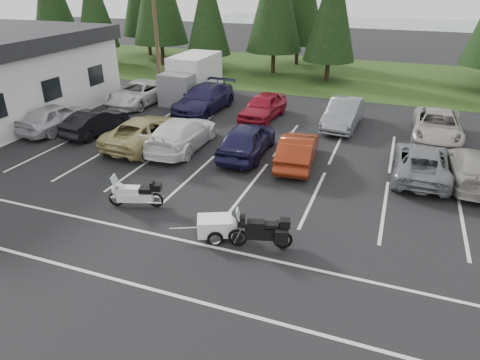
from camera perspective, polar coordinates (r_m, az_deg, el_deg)
name	(u,v)px	position (r m, az deg, el deg)	size (l,w,h in m)	color
ground	(229,196)	(17.16, -1.44, -2.10)	(120.00, 120.00, 0.00)	black
grass_strip	(331,75)	(39.29, 12.07, 13.58)	(80.00, 16.00, 0.01)	#223A12
lake_water	(395,34)	(69.52, 19.98, 17.87)	(70.00, 50.00, 0.02)	slate
utility_pole	(156,29)	(30.59, -11.15, 19.19)	(1.60, 0.26, 9.00)	#473321
box_truck	(189,78)	(30.59, -6.83, 13.30)	(2.40, 5.60, 2.90)	silver
stall_markings	(246,176)	(18.83, 0.82, 0.60)	(32.00, 16.00, 0.01)	silver
conifer_1	(93,4)	(44.90, -18.96, 21.29)	(3.96, 3.96, 9.22)	#332316
conifer_3	(207,9)	(39.06, -4.36, 21.80)	(3.87, 3.87, 9.02)	#332316
conifer_5	(333,7)	(36.16, 12.27, 21.58)	(4.14, 4.14, 9.63)	#332316
car_near_0	(57,117)	(26.27, -23.26, 7.73)	(1.83, 4.55, 1.55)	silver
car_near_1	(95,122)	(24.96, -18.74, 7.34)	(1.42, 4.08, 1.34)	black
car_near_2	(147,131)	(22.50, -12.30, 6.37)	(2.49, 5.41, 1.50)	tan
car_near_3	(182,133)	(21.80, -7.68, 6.17)	(2.16, 5.32, 1.54)	white
car_near_4	(247,139)	(20.72, 0.98, 5.44)	(1.91, 4.74, 1.62)	#1A183D
car_near_5	(298,150)	(19.88, 7.73, 4.01)	(1.52, 4.36, 1.44)	maroon
car_near_6	(422,162)	(20.08, 23.05, 2.20)	(2.26, 4.90, 1.36)	slate
car_near_7	(474,168)	(20.40, 28.71, 1.47)	(1.99, 4.89, 1.42)	#9D9990
car_far_0	(138,93)	(30.09, -13.39, 11.20)	(2.49, 5.40, 1.50)	white
car_far_1	(204,99)	(27.73, -4.84, 10.73)	(2.31, 5.67, 1.65)	#1C193E
car_far_2	(263,106)	(26.27, 3.10, 9.79)	(1.81, 4.49, 1.53)	maroon
car_far_3	(344,113)	(25.46, 13.67, 8.62)	(1.67, 4.80, 1.58)	slate
car_far_4	(437,126)	(25.13, 24.82, 6.58)	(2.44, 5.28, 1.47)	#A8A09A
touring_motorcycle	(135,191)	(16.57, -13.81, -1.48)	(2.33, 0.72, 1.29)	silver
cargo_trailer	(215,228)	(14.40, -3.38, -6.37)	(1.66, 0.93, 0.77)	white
adventure_motorcycle	(260,229)	(13.74, 2.73, -6.51)	(2.31, 0.80, 1.41)	black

